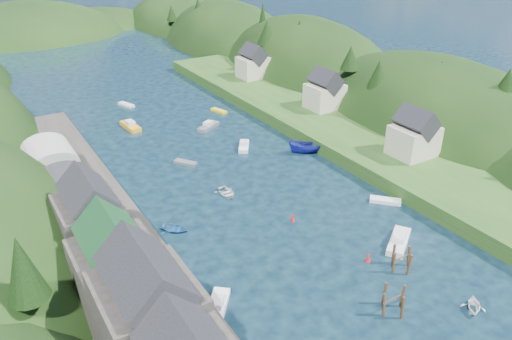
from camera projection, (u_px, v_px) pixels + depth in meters
ground at (195, 144)px, 93.63m from camera, size 600.00×600.00×0.00m
hillside_right at (306, 103)px, 137.00m from camera, size 36.00×245.56×48.00m
far_hills at (62, 59)px, 193.39m from camera, size 103.00×68.00×44.00m
hill_trees at (164, 68)px, 99.95m from camera, size 91.55×147.81×12.46m
quay_left at (119, 266)px, 59.16m from camera, size 12.00×110.00×2.00m
terrace_left_grass at (58, 285)px, 55.78m from camera, size 12.00×110.00×2.50m
quayside_buildings at (136, 299)px, 45.12m from camera, size 8.00×35.84×12.90m
boat_sheds at (60, 175)px, 70.75m from camera, size 7.00×21.00×7.50m
terrace_right at (333, 129)px, 97.15m from camera, size 16.00×120.00×2.40m
right_bank_cottages at (320, 92)px, 102.80m from camera, size 9.00×59.24×8.41m
piling_cluster_near at (393, 302)px, 53.25m from camera, size 3.21×3.00×3.56m
piling_cluster_far at (401, 261)px, 59.77m from camera, size 3.02×2.84×3.41m
channel_buoy_near at (368, 258)px, 61.41m from camera, size 0.70×0.70×1.10m
channel_buoy_far at (293, 218)px, 69.66m from camera, size 0.70×0.70×1.10m
moored_boats at (270, 199)px, 73.94m from camera, size 38.21×88.47×2.49m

